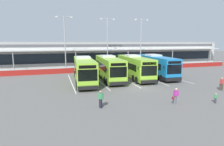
{
  "coord_description": "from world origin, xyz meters",
  "views": [
    {
      "loc": [
        -10.5,
        -21.38,
        5.89
      ],
      "look_at": [
        -2.92,
        3.0,
        1.6
      ],
      "focal_mm": 29.28,
      "sensor_mm": 36.0,
      "label": 1
    }
  ],
  "objects_px": {
    "lamp_post_east": "(141,41)",
    "coach_bus_centre": "(134,67)",
    "coach_bus_right_centre": "(155,66)",
    "coach_bus_leftmost": "(84,70)",
    "lamp_post_west": "(65,40)",
    "coach_bus_left_centre": "(109,68)",
    "pedestrian_child": "(216,98)",
    "pedestrian_with_handbag": "(176,96)",
    "pedestrian_in_dark_coat": "(222,83)",
    "lamp_post_centre": "(107,41)",
    "pedestrian_near_bin": "(101,98)"
  },
  "relations": [
    {
      "from": "lamp_post_west",
      "to": "coach_bus_left_centre",
      "type": "bearing_deg",
      "value": -56.98
    },
    {
      "from": "coach_bus_centre",
      "to": "coach_bus_right_centre",
      "type": "distance_m",
      "value": 4.12
    },
    {
      "from": "pedestrian_with_handbag",
      "to": "pedestrian_near_bin",
      "type": "relative_size",
      "value": 1.0
    },
    {
      "from": "coach_bus_left_centre",
      "to": "lamp_post_east",
      "type": "height_order",
      "value": "lamp_post_east"
    },
    {
      "from": "coach_bus_leftmost",
      "to": "lamp_post_centre",
      "type": "xyz_separation_m",
      "value": [
        6.95,
        11.54,
        4.5
      ]
    },
    {
      "from": "coach_bus_left_centre",
      "to": "coach_bus_right_centre",
      "type": "bearing_deg",
      "value": -0.15
    },
    {
      "from": "coach_bus_left_centre",
      "to": "lamp_post_east",
      "type": "bearing_deg",
      "value": 42.46
    },
    {
      "from": "coach_bus_right_centre",
      "to": "coach_bus_leftmost",
      "type": "bearing_deg",
      "value": -175.05
    },
    {
      "from": "coach_bus_leftmost",
      "to": "lamp_post_west",
      "type": "xyz_separation_m",
      "value": [
        -2.04,
        10.73,
        4.5
      ]
    },
    {
      "from": "lamp_post_west",
      "to": "lamp_post_centre",
      "type": "height_order",
      "value": "same"
    },
    {
      "from": "coach_bus_centre",
      "to": "coach_bus_right_centre",
      "type": "relative_size",
      "value": 1.0
    },
    {
      "from": "coach_bus_leftmost",
      "to": "lamp_post_centre",
      "type": "distance_m",
      "value": 14.2
    },
    {
      "from": "coach_bus_leftmost",
      "to": "pedestrian_child",
      "type": "bearing_deg",
      "value": -51.81
    },
    {
      "from": "coach_bus_left_centre",
      "to": "coach_bus_right_centre",
      "type": "relative_size",
      "value": 1.0
    },
    {
      "from": "coach_bus_leftmost",
      "to": "pedestrian_near_bin",
      "type": "bearing_deg",
      "value": -91.34
    },
    {
      "from": "coach_bus_right_centre",
      "to": "pedestrian_near_bin",
      "type": "distance_m",
      "value": 18.18
    },
    {
      "from": "coach_bus_leftmost",
      "to": "pedestrian_with_handbag",
      "type": "bearing_deg",
      "value": -62.1
    },
    {
      "from": "pedestrian_in_dark_coat",
      "to": "lamp_post_centre",
      "type": "xyz_separation_m",
      "value": [
        -8.55,
        21.6,
        5.42
      ]
    },
    {
      "from": "pedestrian_with_handbag",
      "to": "lamp_post_west",
      "type": "height_order",
      "value": "lamp_post_west"
    },
    {
      "from": "coach_bus_left_centre",
      "to": "pedestrian_child",
      "type": "distance_m",
      "value": 16.24
    },
    {
      "from": "coach_bus_right_centre",
      "to": "pedestrian_in_dark_coat",
      "type": "height_order",
      "value": "coach_bus_right_centre"
    },
    {
      "from": "coach_bus_leftmost",
      "to": "lamp_post_centre",
      "type": "height_order",
      "value": "lamp_post_centre"
    },
    {
      "from": "pedestrian_child",
      "to": "coach_bus_right_centre",
      "type": "bearing_deg",
      "value": 82.4
    },
    {
      "from": "coach_bus_right_centre",
      "to": "pedestrian_child",
      "type": "relative_size",
      "value": 12.25
    },
    {
      "from": "pedestrian_child",
      "to": "lamp_post_east",
      "type": "xyz_separation_m",
      "value": [
        3.65,
        24.14,
        5.75
      ]
    },
    {
      "from": "pedestrian_with_handbag",
      "to": "pedestrian_child",
      "type": "height_order",
      "value": "pedestrian_with_handbag"
    },
    {
      "from": "coach_bus_right_centre",
      "to": "pedestrian_child",
      "type": "distance_m",
      "value": 14.97
    },
    {
      "from": "pedestrian_with_handbag",
      "to": "lamp_post_west",
      "type": "bearing_deg",
      "value": 110.54
    },
    {
      "from": "coach_bus_leftmost",
      "to": "pedestrian_in_dark_coat",
      "type": "relative_size",
      "value": 7.59
    },
    {
      "from": "coach_bus_leftmost",
      "to": "coach_bus_centre",
      "type": "relative_size",
      "value": 1.0
    },
    {
      "from": "pedestrian_child",
      "to": "pedestrian_with_handbag",
      "type": "bearing_deg",
      "value": 167.95
    },
    {
      "from": "coach_bus_right_centre",
      "to": "pedestrian_with_handbag",
      "type": "height_order",
      "value": "coach_bus_right_centre"
    },
    {
      "from": "coach_bus_left_centre",
      "to": "pedestrian_in_dark_coat",
      "type": "bearing_deg",
      "value": -44.73
    },
    {
      "from": "coach_bus_leftmost",
      "to": "pedestrian_child",
      "type": "height_order",
      "value": "coach_bus_leftmost"
    },
    {
      "from": "coach_bus_centre",
      "to": "lamp_post_east",
      "type": "bearing_deg",
      "value": 58.62
    },
    {
      "from": "coach_bus_leftmost",
      "to": "pedestrian_child",
      "type": "relative_size",
      "value": 12.25
    },
    {
      "from": "coach_bus_right_centre",
      "to": "coach_bus_centre",
      "type": "bearing_deg",
      "value": -178.09
    },
    {
      "from": "lamp_post_east",
      "to": "coach_bus_centre",
      "type": "bearing_deg",
      "value": -121.38
    },
    {
      "from": "pedestrian_child",
      "to": "lamp_post_east",
      "type": "distance_m",
      "value": 25.08
    },
    {
      "from": "coach_bus_centre",
      "to": "pedestrian_in_dark_coat",
      "type": "bearing_deg",
      "value": -58.04
    },
    {
      "from": "coach_bus_right_centre",
      "to": "lamp_post_centre",
      "type": "distance_m",
      "value": 12.76
    },
    {
      "from": "pedestrian_in_dark_coat",
      "to": "lamp_post_west",
      "type": "height_order",
      "value": "lamp_post_west"
    },
    {
      "from": "pedestrian_child",
      "to": "lamp_post_east",
      "type": "relative_size",
      "value": 0.09
    },
    {
      "from": "coach_bus_left_centre",
      "to": "lamp_post_centre",
      "type": "height_order",
      "value": "lamp_post_centre"
    },
    {
      "from": "coach_bus_left_centre",
      "to": "pedestrian_with_handbag",
      "type": "relative_size",
      "value": 7.59
    },
    {
      "from": "coach_bus_left_centre",
      "to": "lamp_post_west",
      "type": "bearing_deg",
      "value": 123.02
    },
    {
      "from": "coach_bus_leftmost",
      "to": "pedestrian_with_handbag",
      "type": "height_order",
      "value": "coach_bus_leftmost"
    },
    {
      "from": "coach_bus_leftmost",
      "to": "coach_bus_centre",
      "type": "height_order",
      "value": "same"
    },
    {
      "from": "pedestrian_child",
      "to": "lamp_post_east",
      "type": "bearing_deg",
      "value": 81.41
    },
    {
      "from": "coach_bus_leftmost",
      "to": "lamp_post_centre",
      "type": "relative_size",
      "value": 1.12
    }
  ]
}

